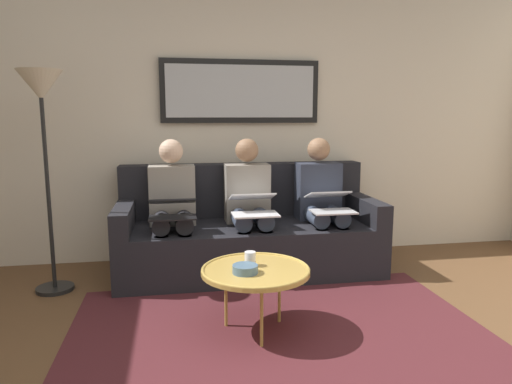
{
  "coord_description": "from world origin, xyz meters",
  "views": [
    {
      "loc": [
        0.62,
        1.79,
        1.34
      ],
      "look_at": [
        0.0,
        -1.7,
        0.75
      ],
      "focal_mm": 32.71,
      "sensor_mm": 36.0,
      "label": 1
    }
  ],
  "objects": [
    {
      "name": "standing_lamp",
      "position": [
        1.55,
        -1.85,
        1.37
      ],
      "size": [
        0.32,
        0.32,
        1.66
      ],
      "color": "black",
      "rests_on": "ground_plane"
    },
    {
      "name": "person_right",
      "position": [
        0.64,
        -2.05,
        0.61
      ],
      "size": [
        0.38,
        0.58,
        1.14
      ],
      "color": "gray",
      "rests_on": "couch"
    },
    {
      "name": "laptop_black",
      "position": [
        0.64,
        -1.8,
        0.62
      ],
      "size": [
        0.36,
        0.33,
        0.14
      ],
      "color": "black"
    },
    {
      "name": "laptop_white",
      "position": [
        0.0,
        -1.82,
        0.63
      ],
      "size": [
        0.36,
        0.38,
        0.17
      ],
      "color": "white"
    },
    {
      "name": "wall_rear",
      "position": [
        0.0,
        -2.6,
        1.3
      ],
      "size": [
        6.0,
        0.12,
        2.6
      ],
      "primitive_type": "cube",
      "color": "beige",
      "rests_on": "ground_plane"
    },
    {
      "name": "bowl",
      "position": [
        0.22,
        -0.84,
        0.43
      ],
      "size": [
        0.15,
        0.15,
        0.05
      ],
      "primitive_type": "cylinder",
      "color": "slate",
      "rests_on": "coffee_table"
    },
    {
      "name": "framed_mirror",
      "position": [
        0.0,
        -2.51,
        1.55
      ],
      "size": [
        1.45,
        0.05,
        0.57
      ],
      "color": "black"
    },
    {
      "name": "cup",
      "position": [
        0.17,
        -0.97,
        0.45
      ],
      "size": [
        0.07,
        0.07,
        0.09
      ],
      "primitive_type": "cylinder",
      "color": "silver",
      "rests_on": "coffee_table"
    },
    {
      "name": "area_rug",
      "position": [
        0.0,
        -0.85,
        0.0
      ],
      "size": [
        2.6,
        1.8,
        0.01
      ],
      "primitive_type": "cube",
      "color": "#4C1E23",
      "rests_on": "ground_plane"
    },
    {
      "name": "couch",
      "position": [
        0.0,
        -2.12,
        0.31
      ],
      "size": [
        2.2,
        0.9,
        0.9
      ],
      "color": "black",
      "rests_on": "ground_plane"
    },
    {
      "name": "person_left",
      "position": [
        -0.64,
        -2.05,
        0.61
      ],
      "size": [
        0.38,
        0.58,
        1.14
      ],
      "color": "#2D3342",
      "rests_on": "couch"
    },
    {
      "name": "laptop_silver",
      "position": [
        -0.64,
        -1.81,
        0.63
      ],
      "size": [
        0.35,
        0.38,
        0.16
      ],
      "color": "silver"
    },
    {
      "name": "person_middle",
      "position": [
        0.0,
        -2.05,
        0.61
      ],
      "size": [
        0.38,
        0.58,
        1.14
      ],
      "color": "gray",
      "rests_on": "couch"
    },
    {
      "name": "coffee_table",
      "position": [
        0.14,
        -0.9,
        0.39
      ],
      "size": [
        0.67,
        0.67,
        0.42
      ],
      "color": "tan",
      "rests_on": "ground_plane"
    }
  ]
}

